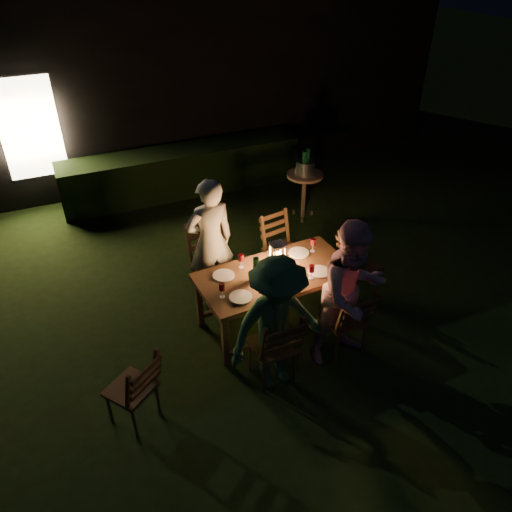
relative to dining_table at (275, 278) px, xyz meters
name	(u,v)px	position (x,y,z in m)	size (l,w,h in m)	color
garden_envelope	(167,68)	(0.53, 6.26, 0.91)	(40.00, 40.00, 3.20)	black
dining_table	(275,278)	(0.00, 0.00, 0.00)	(1.84, 1.00, 0.74)	#4D2F19
chair_near_left	(273,357)	(-0.40, -0.80, -0.37)	(0.45, 0.48, 0.99)	#4D2F19
chair_near_right	(344,330)	(0.50, -0.74, -0.38)	(0.44, 0.47, 0.96)	#4D2F19
chair_far_left	(214,277)	(-0.50, 0.74, -0.34)	(0.53, 0.57, 1.08)	#4D2F19
chair_far_right	(282,259)	(0.49, 0.81, -0.38)	(0.50, 0.53, 0.95)	#4D2F19
chair_end	(358,275)	(1.23, 0.08, -0.38)	(0.53, 0.50, 0.96)	#4D2F19
chair_spare	(134,399)	(-1.84, -0.74, -0.39)	(0.59, 0.59, 0.91)	#4D2F19
person_house_side	(210,242)	(-0.50, 0.79, 0.16)	(0.61, 0.40, 1.66)	white
person_opp_right	(352,294)	(0.50, -0.79, 0.18)	(0.82, 0.64, 1.69)	pink
person_opp_left	(277,325)	(-0.39, -0.85, 0.11)	(1.01, 0.58, 1.56)	#2E5C36
lantern	(277,258)	(0.05, 0.05, 0.23)	(0.16, 0.16, 0.35)	white
plate_far_left	(224,275)	(-0.56, 0.18, 0.08)	(0.25, 0.25, 0.01)	white
plate_near_left	(241,297)	(-0.53, -0.26, 0.08)	(0.25, 0.25, 0.01)	white
plate_far_right	(299,253)	(0.43, 0.25, 0.08)	(0.25, 0.25, 0.01)	white
plate_near_right	(319,271)	(0.46, -0.19, 0.08)	(0.25, 0.25, 0.01)	white
wineglass_a	(241,261)	(-0.32, 0.26, 0.16)	(0.06, 0.06, 0.18)	#59070F
wineglass_b	(222,290)	(-0.71, -0.17, 0.16)	(0.06, 0.06, 0.18)	#59070F
wineglass_c	(311,272)	(0.32, -0.26, 0.16)	(0.06, 0.06, 0.18)	#59070F
wineglass_d	(313,245)	(0.61, 0.22, 0.16)	(0.06, 0.06, 0.18)	#59070F
wineglass_e	(281,283)	(-0.08, -0.31, 0.16)	(0.06, 0.06, 0.18)	silver
bottle_table	(256,269)	(-0.25, -0.02, 0.21)	(0.07, 0.07, 0.28)	#0F471E
napkin_left	(278,291)	(-0.13, -0.33, 0.08)	(0.18, 0.14, 0.01)	red
napkin_right	(330,273)	(0.57, -0.26, 0.08)	(0.18, 0.14, 0.01)	red
phone	(238,303)	(-0.60, -0.34, 0.08)	(0.14, 0.07, 0.01)	black
side_table	(305,179)	(1.55, 2.17, 0.01)	(0.57, 0.57, 0.77)	#916748
ice_bucket	(305,167)	(1.55, 2.17, 0.21)	(0.30, 0.30, 0.22)	#A5A8AD
bottle_bucket_a	(304,166)	(1.50, 2.13, 0.26)	(0.07, 0.07, 0.32)	#0F471E
bottle_bucket_b	(307,163)	(1.60, 2.21, 0.26)	(0.07, 0.07, 0.32)	#0F471E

